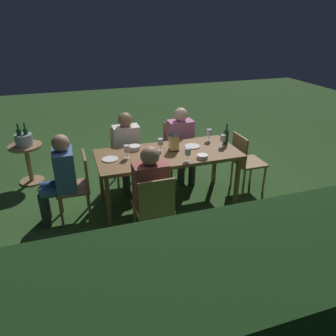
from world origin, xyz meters
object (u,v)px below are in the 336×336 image
(chair_side_right_b, at_px, (154,207))
(plate_a, at_px, (192,146))
(person_in_pink, at_px, (182,141))
(person_in_blue, at_px, (60,175))
(lantern_centerpiece, at_px, (174,140))
(chair_side_left_b, at_px, (126,152))
(chair_side_left_a, at_px, (177,146))
(wine_glass_c, at_px, (188,152))
(wine_glass_d, at_px, (160,142))
(wine_glass_a, at_px, (127,149))
(dining_table, at_px, (168,157))
(chair_head_far, at_px, (78,184))
(bowl_bread, at_px, (156,161))
(person_in_cream, at_px, (128,148))
(green_bottle_on_table, at_px, (226,136))
(plate_b, at_px, (110,159))
(chair_head_near, at_px, (245,160))
(bowl_olives, at_px, (202,156))
(ice_bucket, at_px, (24,139))
(potted_plant_by_hedge, at_px, (9,308))
(wine_glass_e, at_px, (223,139))
(wine_glass_b, at_px, (209,133))
(bowl_salad, at_px, (134,147))
(side_table, at_px, (28,158))

(chair_side_right_b, xyz_separation_m, plate_a, (-0.81, -0.91, 0.27))
(person_in_pink, distance_m, person_in_blue, 1.91)
(lantern_centerpiece, bearing_deg, chair_side_left_b, -55.44)
(chair_side_left_a, relative_size, wine_glass_c, 5.15)
(person_in_pink, height_order, wine_glass_d, person_in_pink)
(plate_a, bearing_deg, wine_glass_c, 60.69)
(wine_glass_a, bearing_deg, chair_side_right_b, 98.49)
(dining_table, height_order, chair_side_left_b, chair_side_left_b)
(chair_head_far, height_order, wine_glass_c, wine_glass_c)
(chair_side_right_b, bearing_deg, lantern_centerpiece, -120.99)
(wine_glass_d, bearing_deg, bowl_bread, 64.81)
(person_in_cream, xyz_separation_m, green_bottle_on_table, (-1.30, 0.56, 0.22))
(chair_head_far, relative_size, plate_b, 4.31)
(chair_head_near, xyz_separation_m, bowl_olives, (0.83, 0.31, 0.29))
(wine_glass_a, bearing_deg, green_bottle_on_table, -177.81)
(wine_glass_c, relative_size, wine_glass_d, 1.00)
(person_in_cream, relative_size, ice_bucket, 3.35)
(wine_glass_d, height_order, plate_a, wine_glass_d)
(wine_glass_c, relative_size, bowl_bread, 1.08)
(chair_head_far, bearing_deg, bowl_olives, 168.71)
(chair_side_left_a, xyz_separation_m, person_in_pink, (0.00, 0.20, 0.15))
(plate_a, height_order, plate_b, same)
(chair_side_right_b, height_order, potted_plant_by_hedge, chair_side_right_b)
(chair_side_left_a, distance_m, plate_a, 0.77)
(green_bottle_on_table, xyz_separation_m, wine_glass_e, (0.09, 0.08, 0.01))
(person_in_pink, relative_size, lantern_centerpiece, 4.34)
(bowl_bread, bearing_deg, person_in_cream, -78.23)
(lantern_centerpiece, height_order, wine_glass_d, lantern_centerpiece)
(person_in_cream, distance_m, wine_glass_e, 1.39)
(wine_glass_c, bearing_deg, person_in_blue, -11.91)
(wine_glass_b, bearing_deg, chair_side_left_b, -26.43)
(wine_glass_c, bearing_deg, potted_plant_by_hedge, 35.86)
(lantern_centerpiece, distance_m, potted_plant_by_hedge, 2.66)
(plate_a, relative_size, ice_bucket, 0.60)
(wine_glass_c, distance_m, potted_plant_by_hedge, 2.45)
(chair_side_left_a, height_order, chair_side_left_b, same)
(plate_b, bearing_deg, potted_plant_by_hedge, 59.19)
(chair_head_far, relative_size, wine_glass_a, 5.15)
(bowl_salad, bearing_deg, wine_glass_c, 133.96)
(dining_table, distance_m, chair_head_near, 1.21)
(chair_side_right_b, distance_m, person_in_blue, 1.27)
(chair_head_near, distance_m, green_bottle_on_table, 0.50)
(dining_table, bearing_deg, side_table, -33.59)
(person_in_pink, relative_size, wine_glass_d, 6.80)
(lantern_centerpiece, bearing_deg, bowl_salad, -21.00)
(lantern_centerpiece, height_order, wine_glass_e, lantern_centerpiece)
(wine_glass_c, distance_m, bowl_olives, 0.23)
(chair_side_left_b, xyz_separation_m, wine_glass_e, (-1.21, 0.84, 0.38))
(chair_side_left_a, relative_size, plate_b, 4.31)
(person_in_blue, bearing_deg, dining_table, -180.00)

